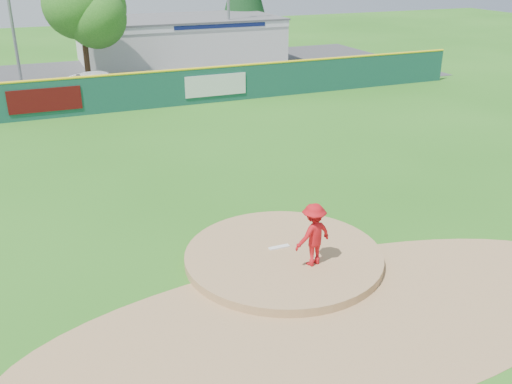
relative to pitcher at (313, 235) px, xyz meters
name	(u,v)px	position (x,y,z in m)	size (l,w,h in m)	color
ground	(283,260)	(-0.46, 0.84, -1.12)	(120.00, 120.00, 0.00)	#286B19
pitchers_mound	(283,260)	(-0.46, 0.84, -1.12)	(5.50, 5.50, 0.50)	#9E774C
pitching_rubber	(279,247)	(-0.46, 1.14, -0.85)	(0.60, 0.15, 0.04)	white
infield_dirt_arc	(338,319)	(-0.46, -2.16, -1.11)	(15.40, 15.40, 0.01)	#9E774C
parking_lot	(116,78)	(-0.46, 27.84, -1.11)	(44.00, 16.00, 0.02)	#38383A
pitcher	(313,235)	(0.00, 0.00, 0.00)	(1.12, 0.64, 1.73)	red
van	(104,85)	(-2.03, 22.19, -0.32)	(2.57, 5.58, 1.55)	white
pool_building_grp	(180,39)	(5.54, 32.83, 0.55)	(15.20, 8.20, 3.31)	silver
fence_banners	(135,92)	(-0.91, 18.76, -0.12)	(12.79, 0.04, 1.20)	#500B0B
outfield_fence	(143,90)	(-0.46, 18.84, -0.03)	(40.00, 0.14, 2.07)	#15463B
deciduous_tree	(81,13)	(-2.46, 25.84, 3.44)	(5.60, 5.60, 7.36)	#382314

